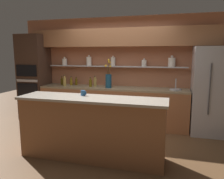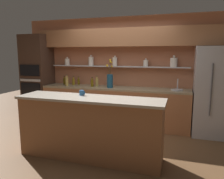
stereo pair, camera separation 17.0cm
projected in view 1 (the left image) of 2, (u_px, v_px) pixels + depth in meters
ground_plane at (102, 145)px, 4.16m from camera, size 12.00×12.00×0.00m
back_wall_unit at (121, 61)px, 5.36m from camera, size 5.20×0.44×2.60m
back_counter_unit at (112, 106)px, 5.30m from camera, size 3.54×0.62×0.92m
island_counter at (92, 128)px, 3.57m from camera, size 2.41×0.61×1.02m
refrigerator at (215, 91)px, 4.59m from camera, size 0.95×0.73×1.86m
oven_tower at (34, 77)px, 5.75m from camera, size 0.68×0.64×2.20m
flower_vase at (108, 80)px, 5.14m from camera, size 0.17×0.16×0.67m
sink_fixture at (176, 89)px, 4.85m from camera, size 0.27×0.27×0.25m
bottle_oil_0 at (71, 82)px, 5.61m from camera, size 0.07×0.07×0.22m
bottle_oil_1 at (76, 82)px, 5.62m from camera, size 0.06×0.06×0.21m
bottle_spirit_2 at (65, 81)px, 5.40m from camera, size 0.07×0.07×0.28m
bottle_spirit_3 at (95, 82)px, 5.35m from camera, size 0.08×0.08×0.26m
bottle_oil_4 at (90, 83)px, 5.29m from camera, size 0.07×0.07×0.24m
bottle_oil_5 at (62, 81)px, 5.64m from camera, size 0.07×0.07×0.23m
coffee_mug at (83, 93)px, 3.66m from camera, size 0.10×0.08×0.09m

